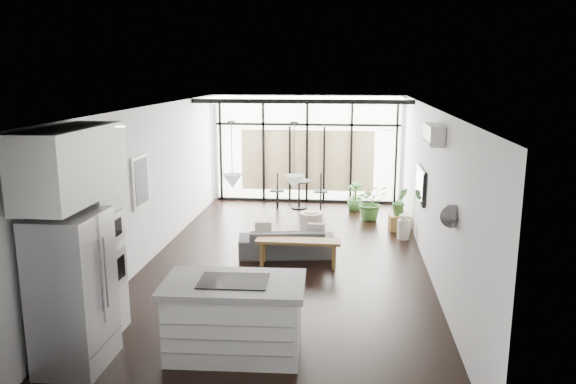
% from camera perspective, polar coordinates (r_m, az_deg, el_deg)
% --- Properties ---
extents(floor, '(5.00, 10.00, 0.00)m').
position_cam_1_polar(floor, '(10.27, -0.18, -7.19)').
color(floor, black).
rests_on(floor, ground).
extents(ceiling, '(5.00, 10.00, 0.00)m').
position_cam_1_polar(ceiling, '(9.70, -0.19, 8.60)').
color(ceiling, silver).
rests_on(ceiling, ground).
extents(wall_left, '(0.02, 10.00, 2.80)m').
position_cam_1_polar(wall_left, '(10.46, -13.92, 0.77)').
color(wall_left, silver).
rests_on(wall_left, ground).
extents(wall_right, '(0.02, 10.00, 2.80)m').
position_cam_1_polar(wall_right, '(9.93, 14.30, 0.15)').
color(wall_right, silver).
rests_on(wall_right, ground).
extents(wall_back, '(5.00, 0.02, 2.80)m').
position_cam_1_polar(wall_back, '(14.80, 1.98, 4.40)').
color(wall_back, silver).
rests_on(wall_back, ground).
extents(wall_front, '(5.00, 0.02, 2.80)m').
position_cam_1_polar(wall_front, '(5.16, -6.51, -10.82)').
color(wall_front, silver).
rests_on(wall_front, ground).
extents(glazing, '(5.00, 0.20, 2.80)m').
position_cam_1_polar(glazing, '(14.68, 1.94, 4.33)').
color(glazing, black).
rests_on(glazing, ground).
extents(skylight, '(4.70, 1.90, 0.06)m').
position_cam_1_polar(skylight, '(13.68, 1.70, 9.52)').
color(skylight, silver).
rests_on(skylight, ceiling).
extents(neighbour_building, '(3.50, 0.02, 1.60)m').
position_cam_1_polar(neighbour_building, '(14.80, 1.95, 3.22)').
color(neighbour_building, beige).
rests_on(neighbour_building, ground).
extents(island, '(1.75, 1.09, 0.93)m').
position_cam_1_polar(island, '(7.03, -5.47, -12.58)').
color(island, silver).
rests_on(island, floor).
extents(cooktop, '(0.85, 0.59, 0.01)m').
position_cam_1_polar(cooktop, '(6.85, -5.55, -8.98)').
color(cooktop, black).
rests_on(cooktop, island).
extents(fridge, '(0.71, 0.89, 1.84)m').
position_cam_1_polar(fridge, '(7.02, -21.01, -9.40)').
color(fridge, '#9A9BA0').
rests_on(fridge, floor).
extents(appliance_column, '(0.66, 0.69, 2.57)m').
position_cam_1_polar(appliance_column, '(7.65, -19.50, -4.67)').
color(appliance_column, silver).
rests_on(appliance_column, floor).
extents(upper_cabinets, '(0.62, 1.75, 0.86)m').
position_cam_1_polar(upper_cabinets, '(6.99, -21.15, 2.66)').
color(upper_cabinets, silver).
rests_on(upper_cabinets, wall_left).
extents(pendant_left, '(0.26, 0.26, 0.18)m').
position_cam_1_polar(pendant_left, '(7.26, -5.67, 1.12)').
color(pendant_left, silver).
rests_on(pendant_left, ceiling).
extents(pendant_right, '(0.26, 0.26, 0.18)m').
position_cam_1_polar(pendant_right, '(7.14, 0.63, 0.99)').
color(pendant_right, silver).
rests_on(pendant_right, ceiling).
extents(sofa, '(1.85, 0.79, 0.70)m').
position_cam_1_polar(sofa, '(10.56, -0.14, -4.62)').
color(sofa, '#454547').
rests_on(sofa, floor).
extents(console_bench, '(1.50, 0.39, 0.48)m').
position_cam_1_polar(console_bench, '(10.05, 1.04, -6.18)').
color(console_bench, brown).
rests_on(console_bench, floor).
extents(pouf, '(0.59, 0.59, 0.41)m').
position_cam_1_polar(pouf, '(12.21, 2.35, -3.03)').
color(pouf, beige).
rests_on(pouf, floor).
extents(crate, '(0.46, 0.46, 0.33)m').
position_cam_1_polar(crate, '(12.52, 11.23, -3.05)').
color(crate, brown).
rests_on(crate, floor).
extents(plant_tall, '(0.93, 0.99, 0.65)m').
position_cam_1_polar(plant_tall, '(13.22, 8.42, -1.42)').
color(plant_tall, '#396E2E').
rests_on(plant_tall, floor).
extents(plant_med, '(0.65, 0.83, 0.41)m').
position_cam_1_polar(plant_med, '(14.04, 6.79, -1.08)').
color(plant_med, '#396E2E').
rests_on(plant_med, floor).
extents(plant_crate, '(0.51, 0.69, 0.27)m').
position_cam_1_polar(plant_crate, '(12.45, 11.29, -1.71)').
color(plant_crate, '#396E2E').
rests_on(plant_crate, crate).
extents(milk_can, '(0.27, 0.27, 0.51)m').
position_cam_1_polar(milk_can, '(11.85, 11.67, -3.49)').
color(milk_can, beige).
rests_on(milk_can, floor).
extents(bistro_set, '(1.48, 0.61, 0.70)m').
position_cam_1_polar(bistro_set, '(14.16, 1.13, -0.26)').
color(bistro_set, black).
rests_on(bistro_set, floor).
extents(tv, '(0.05, 1.10, 0.65)m').
position_cam_1_polar(tv, '(10.92, 13.35, 0.73)').
color(tv, black).
rests_on(tv, wall_right).
extents(ac_unit, '(0.22, 0.90, 0.30)m').
position_cam_1_polar(ac_unit, '(8.97, 14.58, 5.68)').
color(ac_unit, white).
rests_on(ac_unit, wall_right).
extents(framed_art, '(0.04, 0.70, 0.90)m').
position_cam_1_polar(framed_art, '(9.97, -14.78, 1.04)').
color(framed_art, black).
rests_on(framed_art, wall_left).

